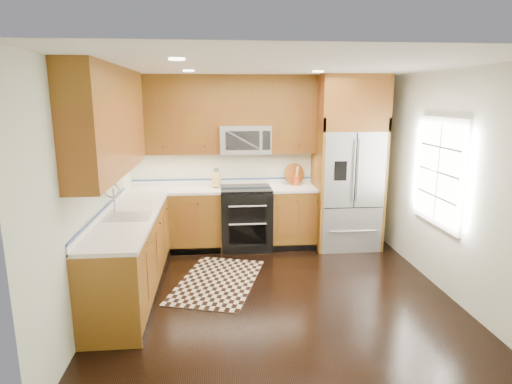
{
  "coord_description": "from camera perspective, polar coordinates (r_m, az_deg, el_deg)",
  "views": [
    {
      "loc": [
        -0.68,
        -4.63,
        2.27
      ],
      "look_at": [
        -0.19,
        0.6,
        1.11
      ],
      "focal_mm": 30.0,
      "sensor_mm": 36.0,
      "label": 1
    }
  ],
  "objects": [
    {
      "name": "ground",
      "position": [
        5.2,
        2.82,
        -13.44
      ],
      "size": [
        4.0,
        4.0,
        0.0
      ],
      "primitive_type": "plane",
      "color": "black",
      "rests_on": "ground"
    },
    {
      "name": "wall_back",
      "position": [
        6.74,
        0.56,
        4.16
      ],
      "size": [
        4.0,
        0.02,
        2.6
      ],
      "primitive_type": "cube",
      "color": "silver",
      "rests_on": "ground"
    },
    {
      "name": "wall_left",
      "position": [
        4.92,
        -20.77,
        0.25
      ],
      "size": [
        0.02,
        4.0,
        2.6
      ],
      "primitive_type": "cube",
      "color": "silver",
      "rests_on": "ground"
    },
    {
      "name": "wall_right",
      "position": [
        5.44,
        24.34,
        1.05
      ],
      "size": [
        0.02,
        4.0,
        2.6
      ],
      "primitive_type": "cube",
      "color": "silver",
      "rests_on": "ground"
    },
    {
      "name": "window",
      "position": [
        5.58,
        23.23,
        2.46
      ],
      "size": [
        0.04,
        1.1,
        1.3
      ],
      "color": "white",
      "rests_on": "ground"
    },
    {
      "name": "base_cabinets",
      "position": [
        5.85,
        -10.49,
        -5.9
      ],
      "size": [
        2.85,
        3.0,
        0.9
      ],
      "color": "brown",
      "rests_on": "ground"
    },
    {
      "name": "countertop",
      "position": [
        5.82,
        -9.18,
        -1.13
      ],
      "size": [
        2.86,
        3.01,
        0.04
      ],
      "color": "white",
      "rests_on": "base_cabinets"
    },
    {
      "name": "upper_cabinets",
      "position": [
        5.75,
        -10.14,
        9.81
      ],
      "size": [
        2.85,
        3.0,
        1.15
      ],
      "color": "brown",
      "rests_on": "ground"
    },
    {
      "name": "range",
      "position": [
        6.57,
        -1.33,
        -3.48
      ],
      "size": [
        0.76,
        0.67,
        0.95
      ],
      "color": "black",
      "rests_on": "ground"
    },
    {
      "name": "microwave",
      "position": [
        6.47,
        -1.47,
        7.03
      ],
      "size": [
        0.76,
        0.4,
        0.42
      ],
      "color": "#B2B2B7",
      "rests_on": "ground"
    },
    {
      "name": "refrigerator",
      "position": [
        6.64,
        12.15,
        3.79
      ],
      "size": [
        0.98,
        0.75,
        2.6
      ],
      "color": "#B2B2B7",
      "rests_on": "ground"
    },
    {
      "name": "sink_faucet",
      "position": [
        5.14,
        -16.99,
        -2.51
      ],
      "size": [
        0.54,
        0.44,
        0.37
      ],
      "color": "#B2B2B7",
      "rests_on": "countertop"
    },
    {
      "name": "rug",
      "position": [
        5.53,
        -5.13,
        -11.75
      ],
      "size": [
        1.3,
        1.71,
        0.01
      ],
      "primitive_type": "cube",
      "rotation": [
        0.0,
        0.0,
        -0.29
      ],
      "color": "black",
      "rests_on": "ground"
    },
    {
      "name": "knife_block",
      "position": [
        6.52,
        -5.29,
        1.68
      ],
      "size": [
        0.14,
        0.17,
        0.29
      ],
      "color": "tan",
      "rests_on": "countertop"
    },
    {
      "name": "utensil_crock",
      "position": [
        6.67,
        5.46,
        1.77
      ],
      "size": [
        0.1,
        0.1,
        0.29
      ],
      "color": "#B53D16",
      "rests_on": "countertop"
    },
    {
      "name": "cutting_board",
      "position": [
        6.74,
        5.1,
        1.11
      ],
      "size": [
        0.44,
        0.44,
        0.02
      ],
      "primitive_type": "cylinder",
      "rotation": [
        0.0,
        0.0,
        0.37
      ],
      "color": "brown",
      "rests_on": "countertop"
    }
  ]
}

